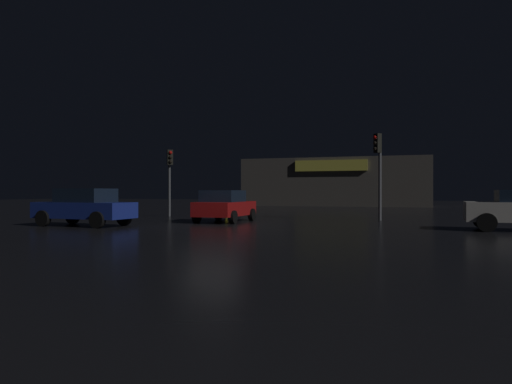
# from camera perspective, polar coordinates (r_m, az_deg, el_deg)

# --- Properties ---
(ground_plane) EXTENTS (120.00, 120.00, 0.00)m
(ground_plane) POSITION_cam_1_polar(r_m,az_deg,el_deg) (19.99, -5.40, -4.15)
(ground_plane) COLOR black
(store_building) EXTENTS (18.47, 7.90, 4.78)m
(store_building) POSITION_cam_1_polar(r_m,az_deg,el_deg) (49.95, 9.71, 1.15)
(store_building) COLOR #4C4742
(store_building) RESTS_ON ground
(traffic_signal_main) EXTENTS (0.42, 0.42, 4.37)m
(traffic_signal_main) POSITION_cam_1_polar(r_m,az_deg,el_deg) (24.68, 14.50, 3.73)
(traffic_signal_main) COLOR #595B60
(traffic_signal_main) RESTS_ON ground
(traffic_signal_opposite) EXTENTS (0.41, 0.43, 3.91)m
(traffic_signal_opposite) POSITION_cam_1_polar(r_m,az_deg,el_deg) (28.34, -10.32, 2.74)
(traffic_signal_opposite) COLOR #595B60
(traffic_signal_opposite) RESTS_ON ground
(car_far) EXTENTS (2.08, 3.83, 1.52)m
(car_far) POSITION_cam_1_polar(r_m,az_deg,el_deg) (22.92, -3.78, -1.65)
(car_far) COLOR #A51414
(car_far) RESTS_ON ground
(car_crossing) EXTENTS (4.35, 2.10, 1.59)m
(car_crossing) POSITION_cam_1_polar(r_m,az_deg,el_deg) (21.46, -19.90, -1.66)
(car_crossing) COLOR navy
(car_crossing) RESTS_ON ground
(bollard_kerb_a) EXTENTS (0.13, 0.13, 1.01)m
(bollard_kerb_a) POSITION_cam_1_polar(r_m,az_deg,el_deg) (27.73, -3.60, -1.92)
(bollard_kerb_a) COLOR gold
(bollard_kerb_a) RESTS_ON ground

